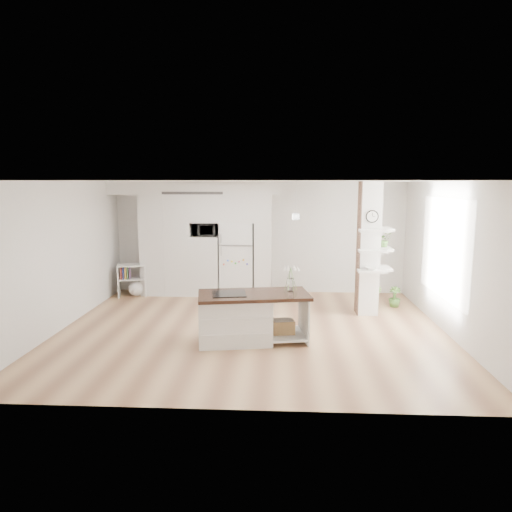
{
  "coord_description": "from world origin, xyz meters",
  "views": [
    {
      "loc": [
        0.5,
        -8.05,
        2.67
      ],
      "look_at": [
        0.03,
        0.9,
        1.23
      ],
      "focal_mm": 32.0,
      "sensor_mm": 36.0,
      "label": 1
    }
  ],
  "objects_px": {
    "refrigerator": "(237,259)",
    "floor_plant_a": "(375,297)",
    "kitchen_island": "(242,316)",
    "bookshelf": "(134,282)"
  },
  "relations": [
    {
      "from": "kitchen_island",
      "to": "floor_plant_a",
      "type": "bearing_deg",
      "value": 29.94
    },
    {
      "from": "refrigerator",
      "to": "kitchen_island",
      "type": "bearing_deg",
      "value": -83.32
    },
    {
      "from": "bookshelf",
      "to": "kitchen_island",
      "type": "bearing_deg",
      "value": -60.93
    },
    {
      "from": "refrigerator",
      "to": "bookshelf",
      "type": "height_order",
      "value": "refrigerator"
    },
    {
      "from": "refrigerator",
      "to": "floor_plant_a",
      "type": "xyz_separation_m",
      "value": [
        3.07,
        -1.1,
        -0.63
      ]
    },
    {
      "from": "refrigerator",
      "to": "bookshelf",
      "type": "relative_size",
      "value": 2.28
    },
    {
      "from": "refrigerator",
      "to": "floor_plant_a",
      "type": "distance_m",
      "value": 3.32
    },
    {
      "from": "refrigerator",
      "to": "kitchen_island",
      "type": "relative_size",
      "value": 0.89
    },
    {
      "from": "refrigerator",
      "to": "kitchen_island",
      "type": "xyz_separation_m",
      "value": [
        0.39,
        -3.31,
        -0.44
      ]
    },
    {
      "from": "kitchen_island",
      "to": "bookshelf",
      "type": "height_order",
      "value": "kitchen_island"
    }
  ]
}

